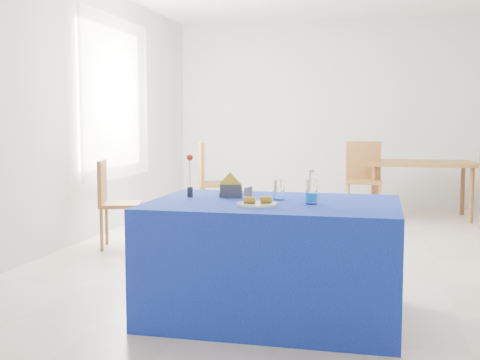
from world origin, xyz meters
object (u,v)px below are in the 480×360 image
chair_win_a (112,197)px  oak_table (420,167)px  chair_win_b (210,177)px  plate (256,204)px  blue_table (274,259)px  water_bottle (311,193)px  chair_bg_left (363,174)px

chair_win_a → oak_table: bearing=-66.4°
chair_win_b → oak_table: bearing=-87.4°
plate → blue_table: plate is taller
water_bottle → chair_bg_left: size_ratio=0.21×
blue_table → oak_table: blue_table is taller
chair_bg_left → oak_table: bearing=16.7°
chair_win_a → chair_bg_left: bearing=-61.9°
water_bottle → chair_bg_left: (0.21, 4.27, -0.24)m
oak_table → chair_win_b: bearing=-156.0°
blue_table → chair_bg_left: size_ratio=1.57×
water_bottle → chair_win_b: bearing=115.7°
chair_bg_left → water_bottle: bearing=-96.3°
chair_bg_left → chair_win_b: chair_win_b is taller
blue_table → water_bottle: 0.52m
chair_bg_left → chair_win_a: chair_bg_left is taller
blue_table → chair_win_b: size_ratio=1.57×
water_bottle → oak_table: bearing=78.3°
plate → blue_table: size_ratio=0.16×
plate → blue_table: (0.07, 0.21, -0.39)m
blue_table → chair_bg_left: chair_bg_left is taller
oak_table → chair_win_a: 4.17m
chair_bg_left → blue_table: bearing=-99.7°
chair_bg_left → chair_win_a: (-2.42, -2.46, -0.07)m
water_bottle → oak_table: 4.64m
water_bottle → plate: bearing=-154.0°
water_bottle → oak_table: (0.94, 4.54, -0.15)m
plate → chair_win_a: (-1.89, 1.97, -0.25)m
plate → oak_table: bearing=75.0°
water_bottle → chair_bg_left: bearing=87.2°
chair_win_a → chair_win_b: chair_win_b is taller
chair_bg_left → plate: bearing=-100.3°
water_bottle → chair_win_b: chair_win_b is taller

